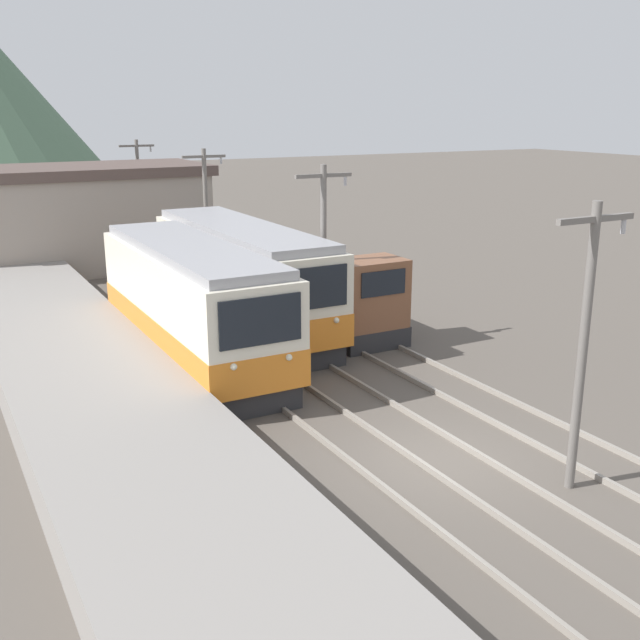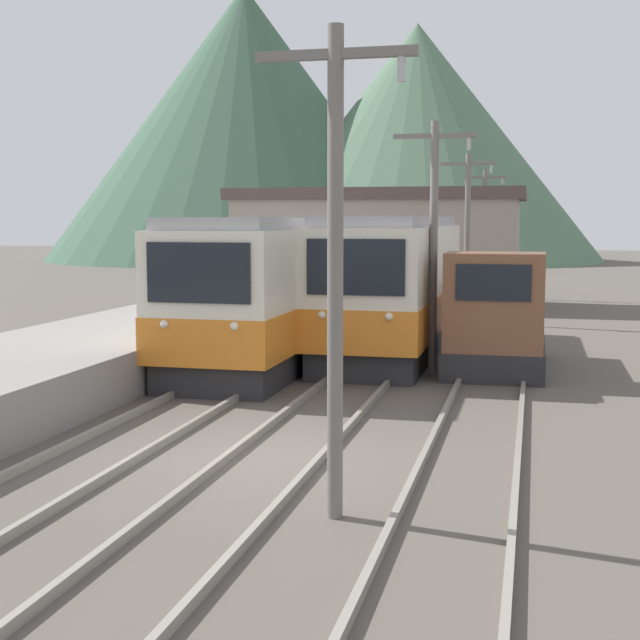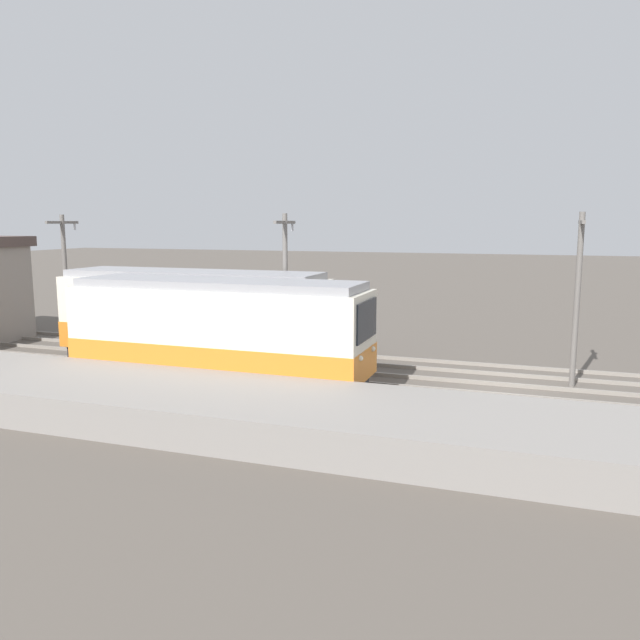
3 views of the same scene
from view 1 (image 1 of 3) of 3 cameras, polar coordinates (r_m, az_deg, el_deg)
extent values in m
plane|color=#564F47|center=(17.78, 8.91, -10.46)|extent=(200.00, 200.00, 0.00)
cube|color=gray|center=(14.94, -11.04, -13.75)|extent=(4.50, 54.00, 1.03)
cube|color=gray|center=(16.13, -0.75, -12.88)|extent=(0.10, 60.00, 0.14)
cube|color=gray|center=(16.77, 3.69, -11.72)|extent=(0.10, 60.00, 0.14)
cube|color=gray|center=(17.46, 7.54, -10.66)|extent=(0.10, 60.00, 0.14)
cube|color=gray|center=(18.27, 11.25, -9.57)|extent=(0.10, 60.00, 0.14)
cube|color=gray|center=(19.24, 14.87, -8.47)|extent=(0.10, 60.00, 0.14)
cube|color=gray|center=(20.20, 17.88, -7.53)|extent=(0.10, 60.00, 0.14)
cube|color=#28282B|center=(24.13, -9.56, -2.40)|extent=(2.58, 10.03, 0.70)
cube|color=silver|center=(23.64, -9.75, 1.67)|extent=(2.80, 10.45, 2.84)
cube|color=orange|center=(23.88, -9.65, -0.44)|extent=(2.84, 10.49, 1.02)
cube|color=black|center=(18.76, -4.54, -0.09)|extent=(2.24, 0.06, 1.25)
sphere|color=silver|center=(18.79, -6.60, -3.57)|extent=(0.18, 0.18, 0.18)
sphere|color=silver|center=(19.38, -2.38, -2.86)|extent=(0.18, 0.18, 0.18)
cube|color=#939399|center=(23.32, -9.93, 5.38)|extent=(2.46, 10.03, 0.28)
cube|color=#28282B|center=(27.46, -5.89, -0.01)|extent=(2.58, 10.51, 0.70)
cube|color=silver|center=(27.03, -6.00, 3.63)|extent=(2.80, 10.95, 2.87)
cube|color=orange|center=(27.24, -5.95, 1.74)|extent=(2.84, 10.99, 1.03)
cube|color=black|center=(22.04, -0.48, 2.45)|extent=(2.24, 0.06, 1.26)
sphere|color=silver|center=(21.97, -2.23, -0.55)|extent=(0.18, 0.18, 0.18)
sphere|color=silver|center=(22.67, 1.26, -0.02)|extent=(0.18, 0.18, 0.18)
cube|color=#939399|center=(26.74, -6.10, 6.93)|extent=(2.46, 10.51, 0.28)
cube|color=#28282B|center=(26.95, 1.72, -0.24)|extent=(2.40, 5.16, 0.70)
cube|color=brown|center=(25.12, 3.77, 2.07)|extent=(2.28, 1.65, 2.30)
cube|color=black|center=(24.31, 4.86, 2.81)|extent=(1.68, 0.04, 0.83)
cube|color=brown|center=(27.37, 0.87, 2.29)|extent=(1.92, 3.41, 1.40)
cylinder|color=black|center=(27.17, 0.88, 4.24)|extent=(0.16, 0.16, 0.50)
cylinder|color=slate|center=(16.12, 19.37, -2.28)|extent=(0.20, 0.20, 6.11)
cube|color=slate|center=(15.54, 20.28, 7.24)|extent=(2.00, 0.12, 0.12)
cylinder|color=#B2B2B7|center=(16.17, 22.11, 6.64)|extent=(0.10, 0.10, 0.30)
cylinder|color=slate|center=(24.50, 0.26, 4.64)|extent=(0.20, 0.20, 6.11)
cube|color=slate|center=(24.12, 0.27, 10.95)|extent=(2.00, 0.12, 0.12)
cylinder|color=#B2B2B7|center=(24.53, 1.93, 10.55)|extent=(0.10, 0.10, 0.30)
cylinder|color=slate|center=(34.34, -8.66, 7.71)|extent=(0.20, 0.20, 6.11)
cube|color=slate|center=(34.07, -8.85, 12.21)|extent=(2.00, 0.12, 0.12)
cylinder|color=#B2B2B7|center=(34.36, -7.55, 11.95)|extent=(0.10, 0.10, 0.30)
cylinder|color=slate|center=(44.68, -13.58, 9.31)|extent=(0.20, 0.20, 6.11)
cube|color=slate|center=(44.47, -13.81, 12.77)|extent=(2.00, 0.12, 0.12)
cylinder|color=#B2B2B7|center=(44.70, -12.78, 12.59)|extent=(0.10, 0.10, 0.30)
cube|color=gray|center=(39.58, -17.87, 7.08)|extent=(12.00, 6.00, 4.58)
cube|color=#51423D|center=(39.30, -18.19, 10.74)|extent=(12.60, 6.30, 0.50)
camera|label=2|loc=(14.59, 60.79, -8.69)|focal=50.00mm
camera|label=3|loc=(16.44, -72.46, -2.74)|focal=35.00mm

